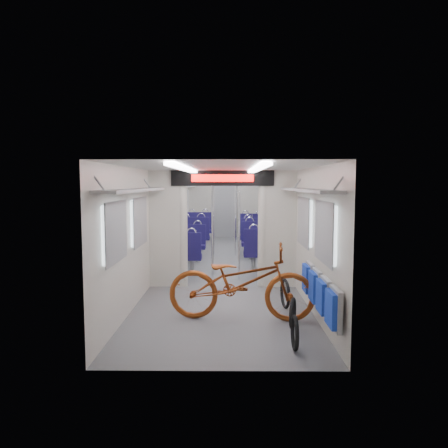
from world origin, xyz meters
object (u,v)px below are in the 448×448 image
stanchion_near_right (239,226)px  bike_hoop_c (285,295)px  seat_bay_far_left (196,229)px  stanchion_far_right (235,215)px  bike_hoop_b (293,315)px  seat_bay_near_left (185,246)px  seat_bay_far_right (254,230)px  bike_hoop_a (295,335)px  bicycle (241,282)px  stanchion_far_left (214,215)px  flip_bench (319,292)px  seat_bay_near_right (261,243)px  stanchion_near_left (212,226)px

stanchion_near_right → bike_hoop_c: bearing=-71.6°
seat_bay_far_left → stanchion_far_right: (1.25, -1.75, 0.58)m
bike_hoop_b → stanchion_far_right: 6.41m
seat_bay_near_left → seat_bay_far_right: seat_bay_far_right is taller
bike_hoop_a → stanchion_far_right: (-0.62, 7.10, 0.95)m
bicycle → bike_hoop_a: bicycle is taller
stanchion_far_left → stanchion_far_right: 0.67m
flip_bench → stanchion_far_right: 6.57m
flip_bench → stanchion_far_right: bearing=99.2°
bicycle → seat_bay_far_left: size_ratio=0.95×
bike_hoop_b → seat_bay_near_right: size_ratio=0.21×
seat_bay_near_right → bike_hoop_c: bearing=-88.4°
bike_hoop_b → seat_bay_near_right: bearing=91.0°
bike_hoop_c → stanchion_near_right: (-0.71, 2.13, 0.93)m
bike_hoop_a → stanchion_far_right: stanchion_far_right is taller
seat_bay_near_right → seat_bay_near_left: bearing=-165.1°
seat_bay_near_left → bicycle: bearing=-72.9°
bike_hoop_a → stanchion_far_left: (-1.24, 7.35, 0.95)m
bike_hoop_a → seat_bay_near_right: bearing=90.0°
seat_bay_far_left → stanchion_near_left: (0.71, -4.77, 0.58)m
bike_hoop_a → seat_bay_near_right: size_ratio=0.21×
seat_bay_far_left → stanchion_far_left: bearing=-67.5°
stanchion_far_right → stanchion_near_left: bearing=-100.1°
bicycle → bike_hoop_c: size_ratio=4.41×
bike_hoop_b → seat_bay_near_left: (-1.96, 4.46, 0.33)m
bike_hoop_b → seat_bay_near_right: seat_bay_near_right is taller
bike_hoop_b → stanchion_near_right: 3.35m
flip_bench → seat_bay_far_left: seat_bay_far_left is taller
bicycle → stanchion_far_right: size_ratio=0.95×
bicycle → stanchion_near_left: 2.97m
bike_hoop_b → stanchion_near_left: bearing=110.9°
bike_hoop_c → bike_hoop_b: bearing=-91.3°
seat_bay_far_left → stanchion_far_right: bearing=-54.5°
seat_bay_near_left → bike_hoop_a: bearing=-70.5°
bike_hoop_a → stanchion_far_left: stanchion_far_left is taller
seat_bay_near_right → stanchion_near_right: size_ratio=0.94×
bike_hoop_b → stanchion_near_right: bearing=102.3°
seat_bay_far_right → stanchion_far_left: stanchion_far_left is taller
bike_hoop_a → seat_bay_far_left: bearing=101.9°
seat_bay_far_left → stanchion_near_right: size_ratio=1.00×
flip_bench → bike_hoop_a: bearing=-123.5°
seat_bay_far_left → stanchion_far_left: (0.62, -1.50, 0.58)m
flip_bench → bike_hoop_a: size_ratio=4.67×
bicycle → bike_hoop_a: size_ratio=4.92×
bike_hoop_b → stanchion_near_right: size_ratio=0.20×
stanchion_far_left → seat_bay_far_left: bearing=112.5°
bike_hoop_c → seat_bay_near_right: seat_bay_near_right is taller
seat_bay_near_right → stanchion_near_right: 2.01m
seat_bay_near_left → seat_bay_near_right: seat_bay_near_right is taller
flip_bench → stanchion_near_left: (-1.58, 3.44, 0.57)m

